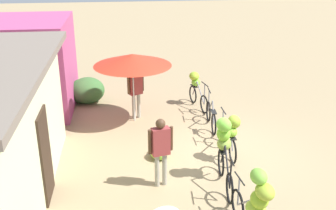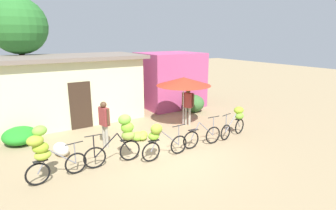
# 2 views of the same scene
# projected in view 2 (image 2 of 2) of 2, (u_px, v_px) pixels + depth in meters

# --- Properties ---
(ground_plane) EXTENTS (60.00, 60.00, 0.00)m
(ground_plane) POSITION_uv_depth(u_px,v_px,m) (160.00, 154.00, 8.94)
(ground_plane) COLOR #9A8460
(building_low) EXTENTS (6.47, 3.48, 2.99)m
(building_low) POSITION_uv_depth(u_px,v_px,m) (71.00, 88.00, 12.30)
(building_low) COLOR beige
(building_low) RESTS_ON ground
(shop_pink) EXTENTS (3.20, 2.80, 2.95)m
(shop_pink) POSITION_uv_depth(u_px,v_px,m) (170.00, 79.00, 14.97)
(shop_pink) COLOR #B24578
(shop_pink) RESTS_ON ground
(tree_behind_building) EXTENTS (2.58, 2.58, 5.58)m
(tree_behind_building) POSITION_uv_depth(u_px,v_px,m) (18.00, 27.00, 12.19)
(tree_behind_building) COLOR brown
(tree_behind_building) RESTS_ON ground
(hedge_bush_front_left) EXTENTS (1.20, 1.38, 0.59)m
(hedge_bush_front_left) POSITION_uv_depth(u_px,v_px,m) (20.00, 136.00, 9.75)
(hedge_bush_front_left) COLOR #248924
(hedge_bush_front_left) RESTS_ON ground
(hedge_bush_front_right) EXTENTS (1.13, 1.16, 0.89)m
(hedge_bush_front_right) POSITION_uv_depth(u_px,v_px,m) (193.00, 103.00, 13.87)
(hedge_bush_front_right) COLOR #396832
(hedge_bush_front_right) RESTS_ON ground
(hedge_bush_mid) EXTENTS (0.90, 0.81, 0.85)m
(hedge_bush_mid) POSITION_uv_depth(u_px,v_px,m) (191.00, 103.00, 14.04)
(hedge_bush_mid) COLOR #326C2F
(hedge_bush_mid) RESTS_ON ground
(market_umbrella) EXTENTS (2.33, 2.33, 2.14)m
(market_umbrella) POSITION_uv_depth(u_px,v_px,m) (184.00, 81.00, 11.33)
(market_umbrella) COLOR beige
(market_umbrella) RESTS_ON ground
(bicycle_leftmost) EXTENTS (1.63, 0.46, 1.61)m
(bicycle_leftmost) POSITION_uv_depth(u_px,v_px,m) (44.00, 150.00, 6.95)
(bicycle_leftmost) COLOR black
(bicycle_leftmost) RESTS_ON ground
(bicycle_near_pile) EXTENTS (1.77, 0.48, 1.53)m
(bicycle_near_pile) POSITION_uv_depth(u_px,v_px,m) (123.00, 135.00, 8.14)
(bicycle_near_pile) COLOR black
(bicycle_near_pile) RESTS_ON ground
(bicycle_center_loaded) EXTENTS (1.70, 0.39, 1.21)m
(bicycle_center_loaded) POSITION_uv_depth(u_px,v_px,m) (160.00, 138.00, 8.37)
(bicycle_center_loaded) COLOR black
(bicycle_center_loaded) RESTS_ON ground
(bicycle_by_shop) EXTENTS (1.62, 0.16, 1.03)m
(bicycle_by_shop) POSITION_uv_depth(u_px,v_px,m) (202.00, 137.00, 9.48)
(bicycle_by_shop) COLOR black
(bicycle_by_shop) RESTS_ON ground
(bicycle_rightmost) EXTENTS (1.57, 0.46, 1.14)m
(bicycle_rightmost) POSITION_uv_depth(u_px,v_px,m) (237.00, 119.00, 10.45)
(bicycle_rightmost) COLOR black
(bicycle_rightmost) RESTS_ON ground
(banana_pile_on_ground) EXTENTS (0.78, 0.65, 0.35)m
(banana_pile_on_ground) POSITION_uv_depth(u_px,v_px,m) (140.00, 136.00, 10.09)
(banana_pile_on_ground) COLOR #95B236
(banana_pile_on_ground) RESTS_ON ground
(produce_sack) EXTENTS (0.60, 0.79, 0.44)m
(produce_sack) POSITION_uv_depth(u_px,v_px,m) (61.00, 149.00, 8.77)
(produce_sack) COLOR silver
(produce_sack) RESTS_ON ground
(person_vendor) EXTENTS (0.29, 0.57, 1.65)m
(person_vendor) POSITION_uv_depth(u_px,v_px,m) (104.00, 120.00, 9.27)
(person_vendor) COLOR gray
(person_vendor) RESTS_ON ground
(person_bystander) EXTENTS (0.37, 0.52, 1.67)m
(person_bystander) POSITION_uv_depth(u_px,v_px,m) (188.00, 103.00, 11.61)
(person_bystander) COLOR gray
(person_bystander) RESTS_ON ground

